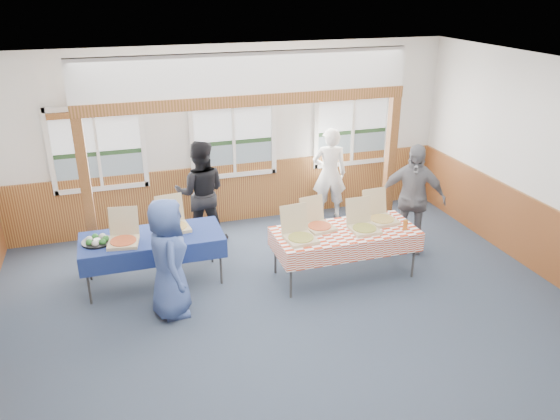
{
  "coord_description": "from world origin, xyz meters",
  "views": [
    {
      "loc": [
        -2.03,
        -5.72,
        4.19
      ],
      "look_at": [
        0.09,
        1.0,
        1.19
      ],
      "focal_mm": 35.0,
      "sensor_mm": 36.0,
      "label": 1
    }
  ],
  "objects_px": {
    "man_blue": "(168,259)",
    "table_right": "(345,233)",
    "table_left": "(152,239)",
    "person_grey": "(412,198)",
    "woman_black": "(201,193)",
    "woman_white": "(329,174)"
  },
  "relations": [
    {
      "from": "table_left",
      "to": "person_grey",
      "type": "xyz_separation_m",
      "value": [
        4.13,
        -0.18,
        0.21
      ]
    },
    {
      "from": "woman_black",
      "to": "man_blue",
      "type": "relative_size",
      "value": 1.08
    },
    {
      "from": "table_right",
      "to": "man_blue",
      "type": "relative_size",
      "value": 1.4
    },
    {
      "from": "woman_white",
      "to": "man_blue",
      "type": "xyz_separation_m",
      "value": [
        -3.24,
        -2.39,
        -0.04
      ]
    },
    {
      "from": "table_left",
      "to": "woman_white",
      "type": "distance_m",
      "value": 3.69
    },
    {
      "from": "table_left",
      "to": "woman_black",
      "type": "xyz_separation_m",
      "value": [
        0.92,
        1.15,
        0.19
      ]
    },
    {
      "from": "table_left",
      "to": "woman_black",
      "type": "bearing_deg",
      "value": 60.04
    },
    {
      "from": "table_right",
      "to": "woman_black",
      "type": "distance_m",
      "value": 2.58
    },
    {
      "from": "man_blue",
      "to": "person_grey",
      "type": "xyz_separation_m",
      "value": [
        3.99,
        0.73,
        0.08
      ]
    },
    {
      "from": "table_left",
      "to": "woman_black",
      "type": "height_order",
      "value": "woman_black"
    },
    {
      "from": "woman_white",
      "to": "table_right",
      "type": "bearing_deg",
      "value": 88.25
    },
    {
      "from": "woman_white",
      "to": "man_blue",
      "type": "distance_m",
      "value": 4.03
    },
    {
      "from": "man_blue",
      "to": "person_grey",
      "type": "height_order",
      "value": "person_grey"
    },
    {
      "from": "man_blue",
      "to": "table_right",
      "type": "bearing_deg",
      "value": -86.04
    },
    {
      "from": "person_grey",
      "to": "woman_white",
      "type": "bearing_deg",
      "value": 146.48
    },
    {
      "from": "man_blue",
      "to": "person_grey",
      "type": "distance_m",
      "value": 4.06
    },
    {
      "from": "woman_white",
      "to": "person_grey",
      "type": "height_order",
      "value": "person_grey"
    },
    {
      "from": "woman_black",
      "to": "person_grey",
      "type": "relative_size",
      "value": 0.98
    },
    {
      "from": "table_right",
      "to": "woman_white",
      "type": "bearing_deg",
      "value": 96.59
    },
    {
      "from": "table_left",
      "to": "woman_black",
      "type": "distance_m",
      "value": 1.49
    },
    {
      "from": "woman_white",
      "to": "man_blue",
      "type": "height_order",
      "value": "woman_white"
    },
    {
      "from": "table_right",
      "to": "woman_black",
      "type": "xyz_separation_m",
      "value": [
        -1.83,
        1.81,
        0.19
      ]
    }
  ]
}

